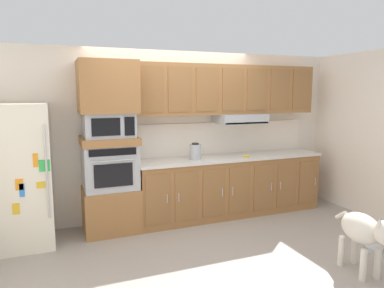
{
  "coord_description": "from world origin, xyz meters",
  "views": [
    {
      "loc": [
        -1.68,
        -4.02,
        1.89
      ],
      "look_at": [
        0.13,
        0.55,
        1.17
      ],
      "focal_mm": 33.16,
      "sensor_mm": 36.0,
      "label": 1
    }
  ],
  "objects_px": {
    "microwave": "(109,125)",
    "electric_kettle": "(195,152)",
    "screwdriver": "(247,156)",
    "dog": "(366,232)",
    "built_in_oven": "(110,166)",
    "dog_food_bowl": "(374,248)",
    "refrigerator": "(18,176)"
  },
  "relations": [
    {
      "from": "microwave",
      "to": "electric_kettle",
      "type": "height_order",
      "value": "microwave"
    },
    {
      "from": "screwdriver",
      "to": "dog",
      "type": "bearing_deg",
      "value": -84.27
    },
    {
      "from": "microwave",
      "to": "electric_kettle",
      "type": "relative_size",
      "value": 2.68
    },
    {
      "from": "microwave",
      "to": "dog",
      "type": "height_order",
      "value": "microwave"
    },
    {
      "from": "built_in_oven",
      "to": "microwave",
      "type": "bearing_deg",
      "value": -0.77
    },
    {
      "from": "microwave",
      "to": "dog_food_bowl",
      "type": "xyz_separation_m",
      "value": [
        2.82,
        -1.83,
        -1.43
      ]
    },
    {
      "from": "refrigerator",
      "to": "screwdriver",
      "type": "height_order",
      "value": "refrigerator"
    },
    {
      "from": "screwdriver",
      "to": "dog_food_bowl",
      "type": "distance_m",
      "value": 2.06
    },
    {
      "from": "refrigerator",
      "to": "electric_kettle",
      "type": "xyz_separation_m",
      "value": [
        2.34,
        0.02,
        0.15
      ]
    },
    {
      "from": "dog",
      "to": "dog_food_bowl",
      "type": "bearing_deg",
      "value": 131.39
    },
    {
      "from": "built_in_oven",
      "to": "screwdriver",
      "type": "distance_m",
      "value": 2.03
    },
    {
      "from": "electric_kettle",
      "to": "screwdriver",
      "type": "bearing_deg",
      "value": -7.9
    },
    {
      "from": "microwave",
      "to": "electric_kettle",
      "type": "distance_m",
      "value": 1.3
    },
    {
      "from": "microwave",
      "to": "screwdriver",
      "type": "xyz_separation_m",
      "value": [
        2.02,
        -0.16,
        -0.53
      ]
    },
    {
      "from": "built_in_oven",
      "to": "microwave",
      "type": "xyz_separation_m",
      "value": [
        0.0,
        -0.0,
        0.56
      ]
    },
    {
      "from": "built_in_oven",
      "to": "screwdriver",
      "type": "bearing_deg",
      "value": -4.46
    },
    {
      "from": "refrigerator",
      "to": "microwave",
      "type": "relative_size",
      "value": 2.73
    },
    {
      "from": "built_in_oven",
      "to": "screwdriver",
      "type": "xyz_separation_m",
      "value": [
        2.02,
        -0.16,
        0.03
      ]
    },
    {
      "from": "screwdriver",
      "to": "microwave",
      "type": "bearing_deg",
      "value": 175.54
    },
    {
      "from": "screwdriver",
      "to": "refrigerator",
      "type": "bearing_deg",
      "value": 178.35
    },
    {
      "from": "dog_food_bowl",
      "to": "built_in_oven",
      "type": "bearing_deg",
      "value": 147.01
    },
    {
      "from": "refrigerator",
      "to": "dog",
      "type": "relative_size",
      "value": 1.85
    },
    {
      "from": "built_in_oven",
      "to": "electric_kettle",
      "type": "xyz_separation_m",
      "value": [
        1.23,
        -0.05,
        0.13
      ]
    },
    {
      "from": "refrigerator",
      "to": "microwave",
      "type": "bearing_deg",
      "value": 3.48
    },
    {
      "from": "screwdriver",
      "to": "built_in_oven",
      "type": "bearing_deg",
      "value": 175.54
    },
    {
      "from": "refrigerator",
      "to": "dog",
      "type": "height_order",
      "value": "refrigerator"
    },
    {
      "from": "screwdriver",
      "to": "dog_food_bowl",
      "type": "bearing_deg",
      "value": -64.65
    },
    {
      "from": "refrigerator",
      "to": "electric_kettle",
      "type": "distance_m",
      "value": 2.35
    },
    {
      "from": "electric_kettle",
      "to": "dog",
      "type": "bearing_deg",
      "value": -65.15
    },
    {
      "from": "dog",
      "to": "screwdriver",
      "type": "bearing_deg",
      "value": -166.46
    },
    {
      "from": "dog",
      "to": "microwave",
      "type": "bearing_deg",
      "value": -127.0
    },
    {
      "from": "screwdriver",
      "to": "dog",
      "type": "height_order",
      "value": "screwdriver"
    }
  ]
}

